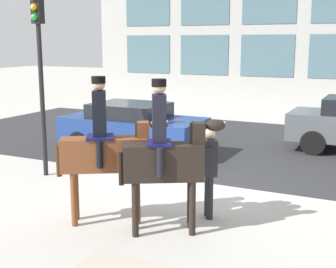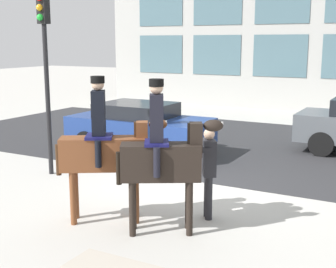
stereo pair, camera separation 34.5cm
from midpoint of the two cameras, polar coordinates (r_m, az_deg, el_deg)
The scene contains 7 objects.
ground_plane at distance 10.40m, azimuth 1.49°, elevation -6.58°, with size 80.00×80.00×0.00m, color #B2AFA8.
road_surface at distance 14.71m, azimuth 9.18°, elevation -1.40°, with size 21.55×8.50×0.01m.
mounted_horse_lead at distance 8.24m, azimuth -8.68°, elevation -1.92°, with size 1.77×1.24×2.60m.
mounted_horse_companion at distance 7.69m, azimuth -1.61°, elevation -2.75°, with size 1.62×1.11×2.59m.
pedestrian_bystander at distance 8.44m, azimuth 3.80°, elevation -3.91°, with size 0.72×0.78×1.67m.
street_car_near_lane at distance 13.52m, azimuth -5.07°, elevation 0.92°, with size 4.07×1.96×1.44m.
traffic_light at distance 11.35m, azimuth -16.25°, elevation 9.18°, with size 0.24×0.29×4.29m.
Camera 1 is at (3.93, -9.10, 3.17)m, focal length 50.00 mm.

